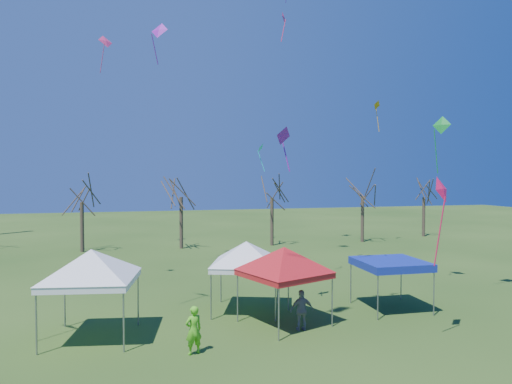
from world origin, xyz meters
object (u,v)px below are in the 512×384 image
Objects in this scene: tent_white_west at (91,255)px; person_grey at (302,310)px; tent_blue at (391,264)px; tree_1 at (82,184)px; tent_white_mid at (246,246)px; person_green at (194,330)px; tree_4 at (363,181)px; tree_5 at (424,183)px; tree_2 at (181,178)px; tent_red at (284,252)px; tree_3 at (272,181)px.

tent_white_west reaches higher than person_grey.
tree_1 is at bearing 127.24° from tent_blue.
person_green is (-3.10, -4.68, -2.26)m from tent_white_mid.
tree_5 is at bearing 13.85° from tree_4.
tent_white_mid is (-16.50, -19.59, -2.91)m from tree_4.
tree_2 reaches higher than tent_red.
tent_blue is (13.72, 0.59, -1.14)m from tent_white_west.
tree_3 is at bearing 74.65° from tent_red.
tree_2 reaches higher than tree_1.
tent_white_west is (-31.70, -23.72, -2.38)m from tree_5.
tree_2 is at bearing -80.36° from person_grey.
tree_2 reaches higher than tree_4.
tree_4 is 2.51× the size of tent_blue.
tent_red is at bearing -1.77° from tent_white_west.
tree_2 reaches higher than tent_blue.
tent_white_mid is at bearing -142.28° from person_green.
tree_5 is 4.35× the size of person_grey.
tree_5 is (17.69, 2.02, -0.35)m from tree_3.
tree_1 is 4.26× the size of person_green.
tree_5 is at bearing 45.30° from tent_red.
tree_3 is 21.46m from tent_blue.
tree_2 is 23.29m from tent_blue.
tree_1 is at bearing 178.15° from tree_2.
person_green is at bearing -150.86° from tent_red.
tree_2 is 4.77× the size of person_grey.
tent_red is at bearing -105.35° from tree_3.
tree_3 is 1.71× the size of tent_white_west.
tent_red reaches higher than tent_white_mid.
tree_4 reaches higher than tent_white_west.
tree_4 is 1.06× the size of tree_5.
tent_red is at bearing -83.91° from tree_2.
tree_2 is at bearing -113.12° from person_green.
tree_3 is 1.89× the size of tent_white_mid.
tent_blue is at bearing -90.79° from tree_3.
person_grey is (2.85, -23.25, -5.43)m from tree_2.
tent_red is (2.38, -22.28, -3.11)m from tree_2.
tent_white_mid is 2.58m from tent_red.
tree_1 is 26.13m from tree_4.
tent_blue is at bearing -12.07° from tent_white_mid.
tree_2 is at bearing 93.50° from tent_white_mid.
person_green is at bearing -75.33° from tree_1.
tree_3 is 9.32m from tree_4.
tree_5 reaches higher than tent_red.
tree_5 is at bearing 36.80° from tent_white_west.
tree_4 is at bearing -1.22° from tree_2.
tent_white_mid is (1.22, -19.97, -3.15)m from tree_2.
tree_2 is 2.60× the size of tent_blue.
tree_3 is 24.15m from person_grey.
tree_4 reaches higher than person_green.
tree_5 is at bearing 41.06° from tent_white_mid.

